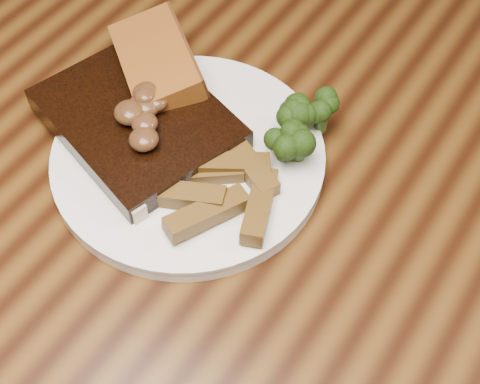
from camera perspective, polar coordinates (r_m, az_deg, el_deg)
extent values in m
cube|color=#4F2F0F|center=(0.62, 0.42, -2.32)|extent=(1.60, 0.90, 0.04)
cylinder|color=black|center=(1.43, -16.20, 13.63)|extent=(0.07, 0.07, 0.71)
cube|color=black|center=(1.31, 19.74, 11.21)|extent=(0.48, 0.48, 0.04)
cylinder|color=black|center=(1.61, 16.18, 11.38)|extent=(0.04, 0.04, 0.39)
cylinder|color=black|center=(1.32, 18.88, -2.41)|extent=(0.04, 0.04, 0.39)
cylinder|color=black|center=(1.41, 8.42, 5.53)|extent=(0.04, 0.04, 0.39)
cylinder|color=white|center=(0.63, -4.40, 2.88)|extent=(0.30, 0.30, 0.01)
cube|color=black|center=(0.64, -8.73, 6.09)|extent=(0.21, 0.18, 0.03)
cube|color=#C5B599|center=(0.62, -12.22, 2.23)|extent=(0.14, 0.06, 0.02)
cube|color=#9B541C|center=(0.68, -6.98, 9.74)|extent=(0.13, 0.12, 0.03)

